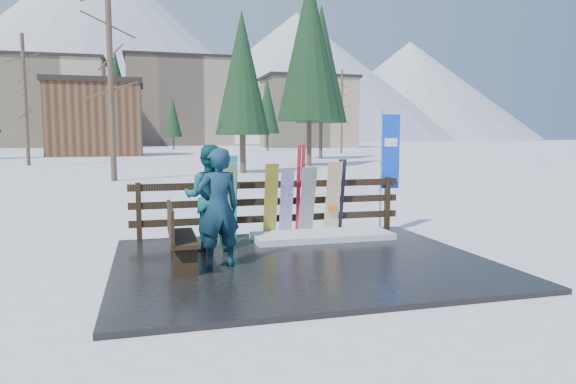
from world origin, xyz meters
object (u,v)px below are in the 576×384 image
object	(u,v)px
person_front	(218,208)
bench	(178,234)
snowboard_3	(286,203)
rental_flag	(388,156)
snowboard_5	(333,198)
snowboard_1	(228,201)
snowboard_0	(230,198)
snowboard_2	(271,201)
person_back	(209,197)
snowboard_4	(307,201)

from	to	relation	value
person_front	bench	bearing A→B (deg)	-27.75
snowboard_3	rental_flag	bearing A→B (deg)	6.52
snowboard_3	snowboard_5	size ratio (longest dim) A/B	0.90
snowboard_1	person_front	distance (m)	2.14
snowboard_1	snowboard_3	world-z (taller)	snowboard_1
bench	snowboard_0	size ratio (longest dim) A/B	0.89
snowboard_2	person_front	world-z (taller)	person_front
bench	person_back	xyz separation A→B (m)	(0.62, 1.15, 0.42)
snowboard_1	snowboard_4	bearing A→B (deg)	0.00
bench	person_front	distance (m)	0.75
snowboard_1	person_back	xyz separation A→B (m)	(-0.45, -0.75, 0.18)
snowboard_4	person_front	distance (m)	2.96
snowboard_2	person_back	xyz separation A→B (m)	(-1.31, -0.75, 0.19)
person_back	rental_flag	bearing A→B (deg)	-147.30
snowboard_3	snowboard_5	world-z (taller)	snowboard_5
snowboard_1	person_front	size ratio (longest dim) A/B	0.84
bench	person_back	world-z (taller)	person_back
snowboard_0	snowboard_2	xyz separation A→B (m)	(0.82, 0.00, -0.08)
snowboard_0	person_front	xyz separation A→B (m)	(-0.50, -2.08, 0.09)
snowboard_3	snowboard_5	bearing A→B (deg)	-0.00
snowboard_1	rental_flag	bearing A→B (deg)	4.36
bench	snowboard_4	size ratio (longest dim) A/B	1.04
bench	rental_flag	world-z (taller)	rental_flag
bench	person_front	bearing A→B (deg)	-16.71
snowboard_3	person_front	bearing A→B (deg)	-128.34
bench	snowboard_5	distance (m)	3.77
snowboard_0	person_front	bearing A→B (deg)	-103.59
snowboard_2	snowboard_4	world-z (taller)	snowboard_2
rental_flag	person_front	xyz separation A→B (m)	(-4.01, -2.35, -0.68)
snowboard_2	rental_flag	distance (m)	2.83
snowboard_1	snowboard_4	size ratio (longest dim) A/B	1.08
snowboard_2	person_back	distance (m)	1.52
bench	person_front	size ratio (longest dim) A/B	0.81
snowboard_3	person_front	size ratio (longest dim) A/B	0.75
snowboard_4	person_front	world-z (taller)	person_front
snowboard_3	person_back	size ratio (longest dim) A/B	0.74
bench	snowboard_4	xyz separation A→B (m)	(2.70, 1.90, 0.19)
bench	person_back	bearing A→B (deg)	61.81
snowboard_0	snowboard_4	world-z (taller)	snowboard_0
bench	snowboard_5	bearing A→B (deg)	30.33
snowboard_4	person_front	xyz separation A→B (m)	(-2.09, -2.08, 0.22)
person_front	snowboard_2	bearing A→B (deg)	-133.50
person_back	person_front	bearing A→B (deg)	107.94
snowboard_1	person_back	distance (m)	0.89
snowboard_5	person_back	size ratio (longest dim) A/B	0.82
snowboard_2	person_front	xyz separation A→B (m)	(-1.32, -2.08, 0.18)
bench	snowboard_4	world-z (taller)	snowboard_4
snowboard_3	snowboard_0	bearing A→B (deg)	-180.00
snowboard_0	person_back	bearing A→B (deg)	-123.38
snowboard_3	person_front	xyz separation A→B (m)	(-1.65, -2.08, 0.24)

